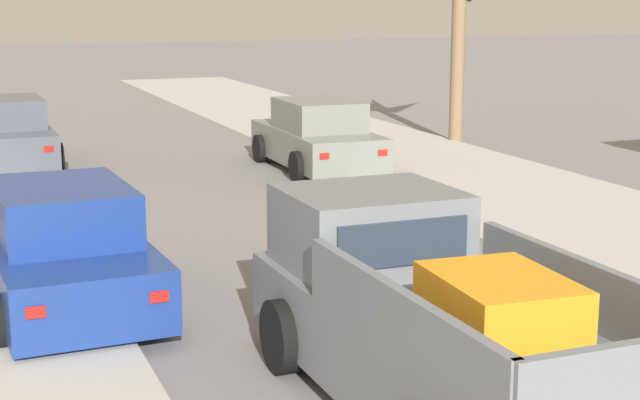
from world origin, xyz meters
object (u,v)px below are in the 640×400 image
(pickup_truck, at_px, (434,325))
(car_right_near, at_px, (317,137))
(car_left_mid, at_px, (8,134))
(car_left_near, at_px, (63,250))

(pickup_truck, xyz_separation_m, car_right_near, (3.65, 12.28, -0.09))
(pickup_truck, relative_size, car_right_near, 1.22)
(pickup_truck, height_order, car_right_near, pickup_truck)
(pickup_truck, distance_m, car_right_near, 12.82)
(car_right_near, bearing_deg, car_left_mid, 154.66)
(car_left_near, distance_m, car_right_near, 10.24)
(car_left_near, xyz_separation_m, car_left_mid, (0.13, 10.95, 0.00))
(car_left_near, distance_m, car_left_mid, 10.95)
(car_right_near, bearing_deg, pickup_truck, -106.56)
(pickup_truck, bearing_deg, car_left_mid, 99.85)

